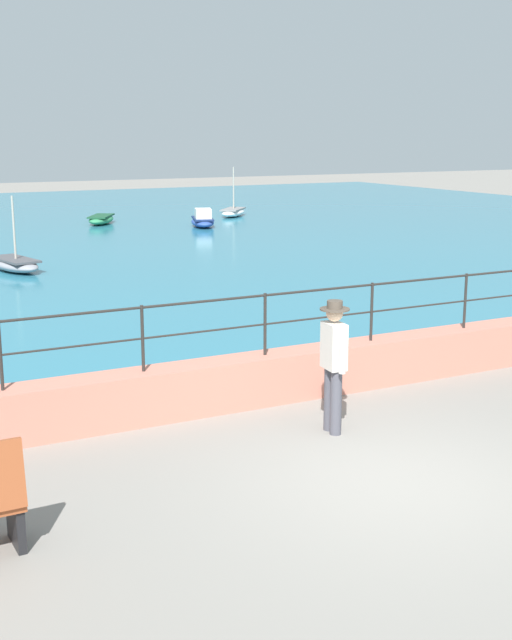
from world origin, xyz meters
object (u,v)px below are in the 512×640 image
boat_1 (15,264)px  boat_5 (101,219)px  person_walking (334,360)px  boat_2 (233,212)px  boat_4 (203,220)px

boat_1 → boat_5: 12.27m
person_walking → boat_1: 14.77m
person_walking → boat_5: size_ratio=0.72×
boat_2 → boat_4: 4.46m
person_walking → boat_2: (11.06, 25.88, -0.71)m
boat_4 → boat_5: boat_4 is taller
person_walking → boat_4: size_ratio=0.71×
boat_4 → boat_5: 4.48m
boat_5 → boat_1: bearing=-118.1°
person_walking → boat_4: bearing=70.3°
boat_1 → boat_4: size_ratio=0.99×
boat_1 → boat_4: (9.15, 7.85, 0.06)m
boat_2 → boat_5: (-6.34, -0.35, -0.01)m
boat_1 → boat_2: (12.13, 11.17, 0.00)m
boat_2 → boat_5: boat_2 is taller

